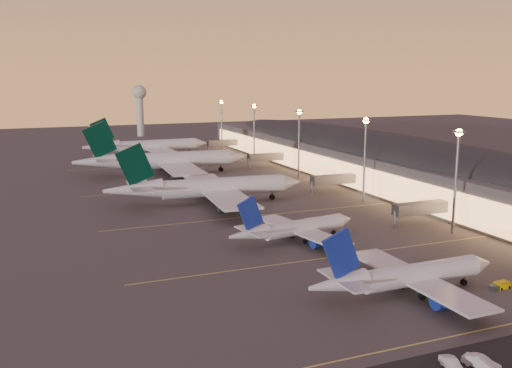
% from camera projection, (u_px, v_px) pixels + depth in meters
% --- Properties ---
extents(ground, '(700.00, 700.00, 0.00)m').
position_uv_depth(ground, '(324.00, 250.00, 127.28)').
color(ground, '#3C3A38').
extents(airliner_narrow_south, '(38.16, 33.93, 13.69)m').
position_uv_depth(airliner_narrow_south, '(406.00, 276.00, 100.46)').
color(airliner_narrow_south, silver).
rests_on(airliner_narrow_south, ground).
extents(airliner_narrow_north, '(34.55, 31.20, 12.36)m').
position_uv_depth(airliner_narrow_north, '(294.00, 229.00, 133.17)').
color(airliner_narrow_north, silver).
rests_on(airliner_narrow_north, ground).
extents(airliner_wide_near, '(60.78, 55.49, 19.44)m').
position_uv_depth(airliner_wide_near, '(207.00, 188.00, 172.17)').
color(airliner_wide_near, silver).
rests_on(airliner_wide_near, ground).
extents(airliner_wide_mid, '(67.92, 61.83, 21.75)m').
position_uv_depth(airliner_wide_mid, '(163.00, 161.00, 223.10)').
color(airliner_wide_mid, silver).
rests_on(airliner_wide_mid, ground).
extents(airliner_wide_far, '(60.35, 54.90, 19.33)m').
position_uv_depth(airliner_wide_far, '(147.00, 146.00, 274.20)').
color(airliner_wide_far, silver).
rests_on(airliner_wide_far, ground).
extents(terminal_building, '(56.35, 255.00, 17.46)m').
position_uv_depth(terminal_building, '(375.00, 155.00, 214.56)').
color(terminal_building, '#4C4C51').
rests_on(terminal_building, ground).
extents(light_masts, '(2.20, 217.20, 25.90)m').
position_uv_depth(light_masts, '(325.00, 137.00, 196.50)').
color(light_masts, slate).
rests_on(light_masts, ground).
extents(radar_tower, '(9.00, 9.00, 32.50)m').
position_uv_depth(radar_tower, '(140.00, 102.00, 363.21)').
color(radar_tower, silver).
rests_on(radar_tower, ground).
extents(lane_markings, '(90.00, 180.36, 0.00)m').
position_uv_depth(lane_markings, '(256.00, 211.00, 163.63)').
color(lane_markings, '#D8C659').
rests_on(lane_markings, ground).
extents(baggage_tug_b, '(4.22, 2.04, 1.22)m').
position_uv_depth(baggage_tug_b, '(500.00, 286.00, 104.26)').
color(baggage_tug_b, '#D9BA01').
rests_on(baggage_tug_b, ground).
extents(service_van_a, '(2.64, 4.89, 1.53)m').
position_uv_depth(service_van_a, '(452.00, 365.00, 75.35)').
color(service_van_a, silver).
rests_on(service_van_a, ground).
extents(service_van_c, '(3.45, 5.29, 1.65)m').
position_uv_depth(service_van_c, '(482.00, 363.00, 75.78)').
color(service_van_c, silver).
rests_on(service_van_c, ground).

